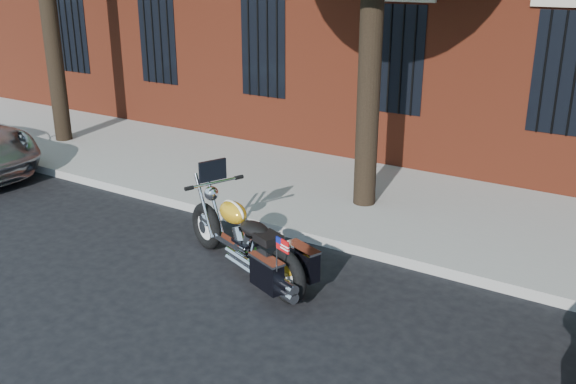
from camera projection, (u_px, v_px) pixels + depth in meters
The scene contains 4 objects.
ground at pixel (234, 270), 8.63m from camera, with size 120.00×120.00×0.00m, color black.
curb at pixel (289, 231), 9.70m from camera, with size 40.00×0.16×0.15m, color gray.
sidewalk at pixel (347, 195), 11.19m from camera, with size 40.00×3.60×0.15m, color gray.
motorcycle at pixel (248, 244), 8.28m from camera, with size 2.51×1.43×1.39m.
Camera 1 is at (4.82, -6.14, 3.90)m, focal length 40.00 mm.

